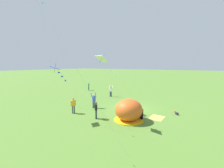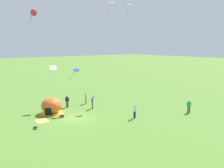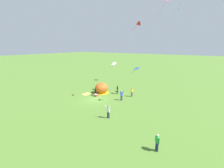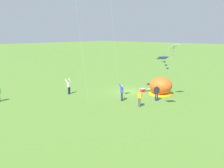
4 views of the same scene
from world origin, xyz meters
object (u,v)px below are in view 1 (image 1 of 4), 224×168
(person_near_tent, at_px, (111,91))
(person_flying_kite, at_px, (94,100))
(toddler_crawling, at_px, (176,113))
(person_watching_sky, at_px, (89,86))
(popup_tent, at_px, (129,110))
(cooler_box, at_px, (135,111))
(kite_blue, at_px, (57,70))
(person_far_back, at_px, (96,109))
(kite_white, at_px, (104,62))
(person_center_field, at_px, (73,105))

(person_near_tent, bearing_deg, person_flying_kite, -164.28)
(toddler_crawling, xyz_separation_m, person_watching_sky, (6.63, 18.21, 0.79))
(popup_tent, bearing_deg, person_watching_sky, 53.37)
(cooler_box, distance_m, kite_blue, 9.14)
(person_watching_sky, relative_size, person_near_tent, 0.91)
(person_far_back, relative_size, person_watching_sky, 1.00)
(person_far_back, relative_size, person_near_tent, 0.91)
(toddler_crawling, bearing_deg, popup_tent, 140.44)
(kite_white, bearing_deg, cooler_box, -11.36)
(person_watching_sky, bearing_deg, person_center_field, -144.97)
(person_center_field, bearing_deg, kite_white, -100.17)
(person_watching_sky, distance_m, kite_white, 19.30)
(cooler_box, distance_m, person_flying_kite, 5.22)
(person_far_back, distance_m, person_flying_kite, 3.77)
(person_far_back, height_order, kite_white, kite_white)
(toddler_crawling, distance_m, person_flying_kite, 9.49)
(kite_blue, bearing_deg, toddler_crawling, -48.99)
(toddler_crawling, height_order, kite_white, kite_white)
(person_watching_sky, xyz_separation_m, kite_white, (-13.13, -13.38, 4.61))
(cooler_box, xyz_separation_m, toddler_crawling, (1.96, -3.93, -0.04))
(toddler_crawling, distance_m, person_center_field, 11.17)
(cooler_box, xyz_separation_m, kite_white, (-4.54, 0.91, 5.35))
(toddler_crawling, bearing_deg, cooler_box, 116.52)
(person_watching_sky, bearing_deg, toddler_crawling, -109.99)
(toddler_crawling, height_order, person_center_field, person_center_field)
(kite_white, bearing_deg, person_near_tent, 30.33)
(person_flying_kite, height_order, person_near_tent, same)
(person_far_back, height_order, person_watching_sky, same)
(popup_tent, bearing_deg, toddler_crawling, -39.56)
(person_watching_sky, height_order, person_center_field, same)
(popup_tent, relative_size, person_center_field, 1.63)
(person_far_back, distance_m, kite_blue, 5.22)
(popup_tent, xyz_separation_m, toddler_crawling, (4.28, -3.54, -0.82))
(person_watching_sky, bearing_deg, person_far_back, -136.14)
(toddler_crawling, relative_size, kite_white, 0.09)
(kite_white, bearing_deg, person_far_back, 61.07)
(person_far_back, height_order, kite_blue, kite_blue)
(person_watching_sky, relative_size, kite_white, 0.28)
(person_flying_kite, relative_size, person_center_field, 1.10)
(popup_tent, height_order, kite_white, kite_white)
(toddler_crawling, relative_size, kite_blue, 0.06)
(person_near_tent, bearing_deg, kite_blue, -171.33)
(person_flying_kite, distance_m, person_center_field, 2.87)
(person_near_tent, xyz_separation_m, kite_white, (-10.37, -6.07, 4.58))
(toddler_crawling, bearing_deg, kite_white, 143.34)
(popup_tent, bearing_deg, person_near_tent, 42.10)
(popup_tent, distance_m, person_watching_sky, 18.28)
(person_far_back, distance_m, person_near_tent, 10.46)
(kite_blue, bearing_deg, person_far_back, -48.81)
(toddler_crawling, height_order, person_near_tent, person_near_tent)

